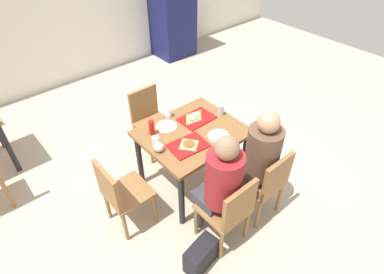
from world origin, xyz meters
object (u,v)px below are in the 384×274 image
Objects in this scene: person_in_red at (220,182)px; tray_red_near at (188,146)px; chair_near_right at (267,182)px; plastic_cup_a at (168,113)px; chair_left_end at (120,192)px; pizza_slice_a at (189,144)px; plastic_cup_c at (156,141)px; main_table at (192,139)px; condiment_bottle at (152,127)px; person_in_brown_jacket at (259,155)px; chair_near_left at (230,210)px; soda_can at (221,110)px; drink_fridge at (172,5)px; handbag at (201,255)px; tray_red_far at (197,118)px; paper_plate_center at (166,126)px; foil_bundle at (159,147)px; chair_far_side at (149,117)px; paper_plate_near_edge at (219,136)px; plastic_cup_b at (219,144)px; pizza_slice_b at (194,117)px.

person_in_red reaches higher than tray_red_near.
plastic_cup_a is (-0.28, 1.17, 0.31)m from chair_near_right.
chair_left_end is 0.79m from pizza_slice_a.
tray_red_near is 0.31m from plastic_cup_c.
condiment_bottle is (-0.33, 0.23, 0.18)m from main_table.
person_in_red is 1.06m from plastic_cup_a.
chair_left_end is 0.67× the size of person_in_brown_jacket.
soda_can is (0.68, 0.83, 0.32)m from chair_near_left.
drink_fridge is (1.97, 2.85, 0.31)m from main_table.
handbag is at bearing -104.54° from condiment_bottle.
chair_left_end is at bearing -173.19° from tray_red_far.
drink_fridge reaches higher than handbag.
plastic_cup_c reaches higher than chair_left_end.
tray_red_near is 1.12× the size of handbag.
soda_can is at bearing -20.07° from paper_plate_center.
handbag is at bearing -102.18° from foil_bundle.
chair_far_side reaches higher than paper_plate_near_edge.
main_table is 10.10× the size of plastic_cup_b.
plastic_cup_c is at bearing -173.75° from tray_red_far.
person_in_red is (0.00, 0.14, 0.25)m from chair_near_left.
main_table is 0.72m from person_in_brown_jacket.
person_in_brown_jacket is 0.45m from paper_plate_near_edge.
condiment_bottle is at bearing 22.58° from chair_left_end.
paper_plate_center is (-0.40, 1.04, 0.27)m from chair_near_right.
foil_bundle is (-0.25, 0.13, 0.04)m from tray_red_near.
foil_bundle is at bearing 143.24° from plastic_cup_b.
chair_near_left is at bearing -121.78° from plastic_cup_b.
chair_near_right reaches higher than paper_plate_near_edge.
plastic_cup_c is 0.09m from foil_bundle.
paper_plate_near_edge is 0.67m from condiment_bottle.
paper_plate_near_edge is (0.40, 0.58, 0.27)m from chair_near_left.
chair_far_side is at bearing 98.27° from paper_plate_near_edge.
chair_near_left reaches higher than main_table.
person_in_red is 10.18× the size of soda_can.
chair_far_side is 1.52m from person_in_red.
plastic_cup_b is 1.02m from handbag.
person_in_red is at bearing 90.00° from chair_near_left.
soda_can is at bearing 45.35° from person_in_red.
plastic_cup_b is 0.82× the size of soda_can.
plastic_cup_a reaches higher than chair_left_end.
soda_can reaches higher than main_table.
pizza_slice_a is at bearing 165.50° from paper_plate_near_edge.
condiment_bottle is (-0.49, 0.08, 0.06)m from pizza_slice_b.
person_in_red reaches higher than chair_far_side.
paper_plate_center is at bearing 66.90° from handbag.
person_in_brown_jacket reaches higher than pizza_slice_a.
chair_far_side is 1.09m from paper_plate_near_edge.
soda_can is (0.60, 0.17, 0.04)m from pizza_slice_a.
main_table is 0.46m from soda_can.
person_in_brown_jacket reaches higher than plastic_cup_a.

